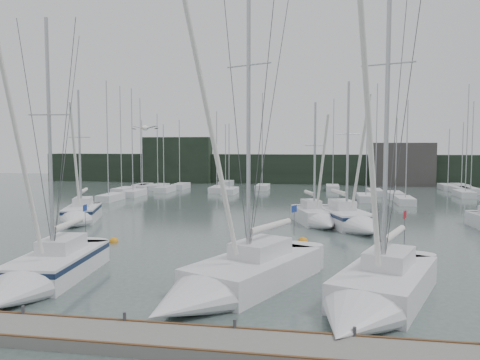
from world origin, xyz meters
name	(u,v)px	position (x,y,z in m)	size (l,w,h in m)	color
ground	(206,298)	(0.00, 0.00, 0.00)	(160.00, 160.00, 0.00)	#455450
dock	(170,341)	(0.00, -5.00, 0.20)	(24.00, 2.00, 0.40)	#63625E
far_treeline	(292,169)	(0.00, 62.00, 2.50)	(90.00, 4.00, 5.00)	black
far_building_left	(177,160)	(-20.00, 60.00, 4.00)	(12.00, 3.00, 8.00)	black
far_building_right	(402,164)	(18.00, 60.00, 3.50)	(10.00, 3.00, 7.00)	#3F3C3A
mast_forest	(291,190)	(0.97, 44.67, 0.48)	(52.36, 27.44, 14.64)	white
sailboat_near_left	(40,275)	(-8.04, 0.17, 0.60)	(3.85, 10.14, 13.74)	white
sailboat_near_center	(225,283)	(0.77, 0.31, 0.60)	(7.62, 11.22, 17.52)	white
sailboat_near_right	(373,297)	(6.94, -0.57, 0.61)	(6.55, 10.40, 16.92)	white
sailboat_mid_a	(79,216)	(-15.42, 17.30, 0.63)	(4.88, 8.08, 12.20)	white
sailboat_mid_c	(318,219)	(4.68, 19.43, 0.58)	(4.56, 7.40, 10.97)	white
sailboat_mid_d	(352,221)	(7.38, 18.11, 0.65)	(5.65, 9.37, 12.63)	white
buoy_b	(303,242)	(3.73, 12.54, 0.00)	(0.71, 0.71, 0.71)	orange
buoy_c	(114,242)	(-9.10, 10.41, 0.00)	(0.63, 0.63, 0.63)	orange
seagull	(145,128)	(-1.93, -1.97, 7.32)	(1.05, 0.51, 0.21)	white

